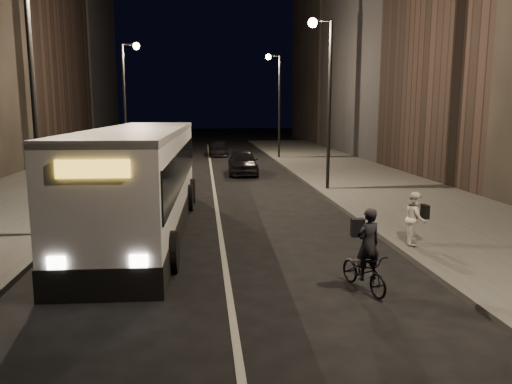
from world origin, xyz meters
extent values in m
plane|color=black|center=(0.00, 0.00, 0.00)|extent=(180.00, 180.00, 0.00)
cube|color=#3C3C3A|center=(8.50, 14.00, 0.08)|extent=(7.00, 70.00, 0.16)
cube|color=#3C3C3A|center=(-8.50, 14.00, 0.08)|extent=(7.00, 70.00, 0.16)
cube|color=black|center=(16.00, 27.50, 10.50)|extent=(8.00, 61.00, 21.00)
cylinder|color=black|center=(5.60, 12.00, 4.16)|extent=(0.16, 0.16, 8.00)
cube|color=black|center=(5.15, 12.00, 8.16)|extent=(0.90, 0.08, 0.08)
sphere|color=#FFD18C|center=(4.70, 12.00, 8.06)|extent=(0.44, 0.44, 0.44)
cylinder|color=black|center=(5.60, 28.00, 4.16)|extent=(0.16, 0.16, 8.00)
cube|color=black|center=(5.15, 28.00, 8.16)|extent=(0.90, 0.08, 0.08)
sphere|color=#FFD18C|center=(4.70, 28.00, 8.06)|extent=(0.44, 0.44, 0.44)
cylinder|color=black|center=(-5.60, 4.00, 4.16)|extent=(0.16, 0.16, 8.00)
cylinder|color=black|center=(-5.60, 22.00, 4.16)|extent=(0.16, 0.16, 8.00)
cube|color=black|center=(-5.15, 22.00, 8.16)|extent=(0.90, 0.08, 0.08)
sphere|color=#FFD18C|center=(-4.70, 22.00, 8.06)|extent=(0.44, 0.44, 0.44)
cube|color=white|center=(-2.58, 4.84, 1.71)|extent=(3.05, 12.86, 3.41)
cube|color=black|center=(-2.58, 4.84, 2.18)|extent=(3.12, 12.44, 1.23)
cube|color=white|center=(-2.58, 4.84, 3.36)|extent=(3.07, 12.86, 0.19)
cube|color=gold|center=(-2.77, -1.55, 2.88)|extent=(1.50, 0.17, 0.37)
cylinder|color=black|center=(-4.04, 0.40, 0.53)|extent=(0.41, 1.08, 1.07)
cylinder|color=black|center=(-1.38, 0.32, 0.53)|extent=(0.41, 1.08, 1.07)
cylinder|color=black|center=(-3.78, 8.93, 0.53)|extent=(0.41, 1.08, 1.07)
cylinder|color=black|center=(-1.12, 8.85, 0.53)|extent=(0.41, 1.08, 1.07)
imported|color=black|center=(3.06, -1.43, 0.45)|extent=(1.03, 1.79, 0.89)
imported|color=black|center=(3.06, -1.63, 1.14)|extent=(0.68, 0.54, 1.62)
imported|color=silver|center=(5.60, 1.64, 0.94)|extent=(0.84, 0.93, 1.55)
imported|color=black|center=(1.93, 18.95, 0.77)|extent=(1.98, 4.56, 1.53)
imported|color=#3A3A3D|center=(-3.60, 29.79, 0.76)|extent=(1.97, 4.72, 1.52)
imported|color=black|center=(0.80, 31.42, 0.61)|extent=(1.79, 4.26, 1.23)
camera|label=1|loc=(-0.52, -11.96, 4.11)|focal=35.00mm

